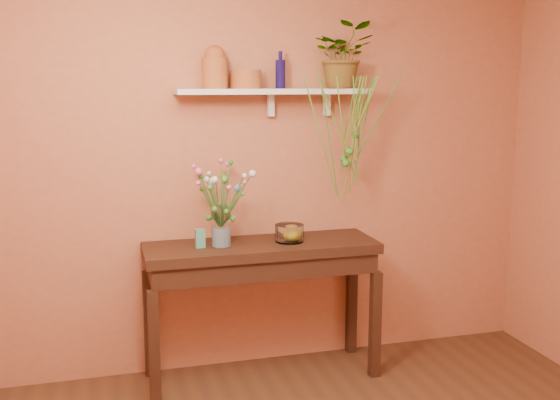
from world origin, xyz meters
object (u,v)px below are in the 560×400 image
spider_plant (343,56)px  glass_vase (221,229)px  terracotta_jug (215,68)px  glass_bowl (289,234)px  sideboard (261,263)px  blue_bottle (280,73)px  bouquet (222,188)px

spider_plant → glass_vase: bearing=-171.0°
terracotta_jug → glass_vase: bearing=-91.8°
glass_bowl → glass_vase: bearing=179.2°
sideboard → glass_vase: glass_vase is taller
blue_bottle → bouquet: size_ratio=0.50×
terracotta_jug → spider_plant: spider_plant is taller
terracotta_jug → spider_plant: size_ratio=0.63×
spider_plant → glass_bowl: (-0.42, -0.14, -1.17)m
sideboard → glass_bowl: 0.27m
terracotta_jug → bouquet: (0.00, -0.18, -0.76)m
sideboard → blue_bottle: size_ratio=6.33×
sideboard → spider_plant: 1.49m
terracotta_jug → glass_vase: size_ratio=1.06×
terracotta_jug → glass_bowl: (0.45, -0.17, -1.08)m
glass_bowl → bouquet: bearing=-178.8°
glass_vase → blue_bottle: bearing=19.8°
sideboard → spider_plant: spider_plant is taller
bouquet → glass_vase: bearing=118.1°
blue_bottle → glass_vase: 1.10m
terracotta_jug → blue_bottle: bearing=-0.0°
terracotta_jug → blue_bottle: 0.44m
blue_bottle → bouquet: blue_bottle is taller
glass_bowl → terracotta_jug: bearing=159.9°
sideboard → blue_bottle: blue_bottle is taller
blue_bottle → glass_bowl: (0.02, -0.17, -1.05)m
bouquet → glass_bowl: (0.45, 0.01, -0.33)m
spider_plant → glass_bowl: bearing=-160.9°
blue_bottle → terracotta_jug: bearing=180.0°
terracotta_jug → glass_bowl: bearing=-20.1°
bouquet → glass_bowl: bouquet is taller
glass_bowl → blue_bottle: bearing=95.5°
spider_plant → glass_bowl: size_ratio=2.27×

